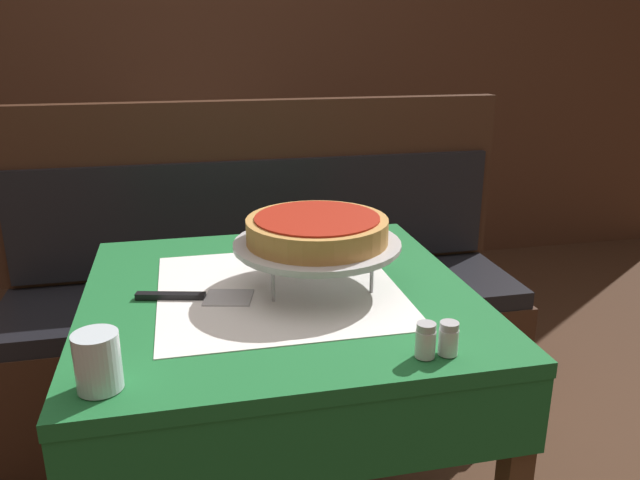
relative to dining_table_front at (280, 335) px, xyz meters
The scene contains 11 objects.
dining_table_front is the anchor object (origin of this frame).
dining_table_rear 1.67m from the dining_table_front, 93.13° to the left, with size 0.75×0.75×0.78m.
booth_bench 0.83m from the dining_table_front, 84.62° to the left, with size 1.77×0.48×1.09m.
back_wall_panel 2.23m from the dining_table_front, 90.00° to the left, with size 6.00×0.04×2.40m, color #4C2D1E.
pizza_pan_stand 0.22m from the dining_table_front, ahead, with size 0.36×0.36×0.10m.
deep_dish_pizza 0.26m from the dining_table_front, ahead, with size 0.30×0.30×0.06m.
pizza_server 0.21m from the dining_table_front, behind, with size 0.25×0.11×0.01m.
water_glass_near 0.50m from the dining_table_front, 135.17° to the right, with size 0.07×0.07×0.09m.
salt_shaker 0.42m from the dining_table_front, 60.07° to the right, with size 0.04×0.04×0.06m.
pepper_shaker 0.44m from the dining_table_front, 55.12° to the right, with size 0.03×0.03×0.06m.
condiment_caddy 1.58m from the dining_table_front, 90.23° to the left, with size 0.11×0.11×0.14m.
Camera 1 is at (-0.18, -1.24, 1.31)m, focal length 35.00 mm.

